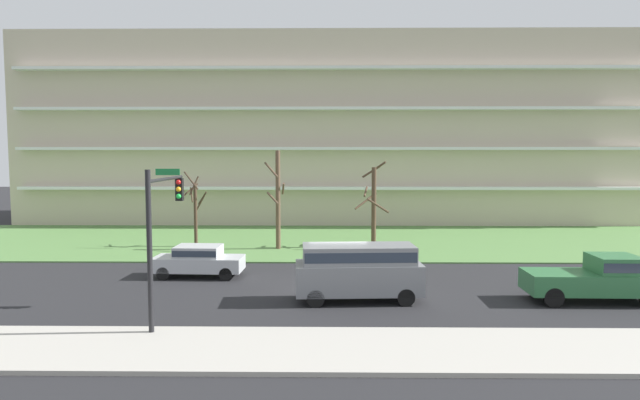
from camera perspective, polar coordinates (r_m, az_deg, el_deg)
name	(u,v)px	position (r m, az deg, el deg)	size (l,w,h in m)	color
ground	(338,289)	(25.48, 1.82, -9.15)	(160.00, 160.00, 0.00)	#232326
sidewalk_curb_near	(342,349)	(17.79, 2.31, -15.08)	(80.00, 4.00, 0.15)	#ADA89E
grass_lawn_strip	(334,241)	(39.21, 1.44, -4.20)	(80.00, 16.00, 0.08)	#547F42
apartment_building	(332,132)	(53.61, 1.27, 6.99)	(54.96, 14.59, 16.50)	beige
tree_far_left	(195,209)	(37.27, -12.67, -0.93)	(1.76, 1.64, 5.01)	#423023
tree_left	(278,199)	(35.41, -4.36, 0.12)	(1.34, 1.33, 6.36)	brown
tree_center	(373,204)	(36.25, 5.49, -0.38)	(2.22, 2.25, 5.67)	#4C3828
pickup_green_near_left	(598,278)	(25.85, 26.64, -7.14)	(5.43, 2.09, 1.95)	#2D6B3D
sedan_silver_center_left	(199,260)	(28.47, -12.36, -5.99)	(4.46, 1.96, 1.57)	#B7BABF
van_gray_center_right	(358,268)	(23.26, 3.97, -6.98)	(5.31, 2.30, 2.36)	slate
traffic_signal_mast	(162,219)	(20.61, -15.90, -1.85)	(0.90, 4.27, 5.60)	black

